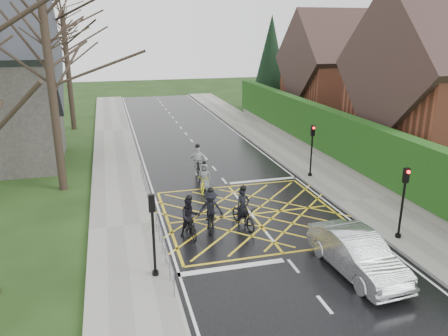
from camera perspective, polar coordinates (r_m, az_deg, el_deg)
name	(u,v)px	position (r m, az deg, el deg)	size (l,w,h in m)	color
ground	(251,214)	(21.17, 3.57, -6.05)	(120.00, 120.00, 0.00)	black
road	(251,214)	(21.17, 3.57, -6.03)	(9.00, 80.00, 0.01)	black
sidewalk_right	(362,201)	(23.63, 17.55, -4.09)	(3.00, 80.00, 0.15)	gray
sidewalk_left	(124,227)	(20.18, -12.94, -7.49)	(3.00, 80.00, 0.15)	gray
stone_wall	(335,161)	(29.25, 14.33, 0.93)	(0.50, 38.00, 0.70)	slate
hedge	(337,134)	(28.81, 14.59, 4.26)	(0.90, 38.00, 2.80)	#1B3E10
house_far	(343,77)	(42.19, 15.26, 11.44)	(9.80, 8.80, 10.30)	brown
conifer	(271,64)	(47.62, 6.12, 13.36)	(4.60, 4.60, 10.00)	black
tree_near	(46,42)	(24.49, -22.20, 15.05)	(9.24, 9.24, 11.44)	black
tree_mid	(43,27)	(32.55, -22.59, 16.63)	(10.08, 10.08, 12.48)	black
tree_far	(65,45)	(40.47, -20.00, 14.81)	(8.40, 8.40, 10.40)	black
railing_south	(164,244)	(16.81, -7.88, -9.87)	(0.05, 5.04, 1.03)	slate
railing_north	(145,181)	(23.69, -10.26, -1.63)	(0.05, 6.04, 1.03)	slate
traffic_light_ne	(311,151)	(26.16, 11.36, 2.16)	(0.24, 0.31, 3.21)	black
traffic_light_se	(402,204)	(19.40, 22.27, -4.37)	(0.24, 0.31, 3.21)	black
traffic_light_sw	(153,236)	(15.49, -9.20, -8.80)	(0.24, 0.31, 3.21)	black
cyclist_rear	(243,213)	(19.67, 2.55, -5.93)	(1.08, 2.10, 1.95)	black
cyclist_back	(190,221)	(18.83, -4.48, -6.86)	(0.89, 1.90, 1.86)	black
cyclist_mid	(211,214)	(19.43, -1.73, -5.99)	(1.27, 2.10, 1.93)	black
cyclist_front	(198,164)	(26.49, -3.42, 0.56)	(1.12, 2.02, 1.95)	black
cyclist_lead	(205,180)	(24.11, -2.54, -1.55)	(1.24, 1.78, 1.64)	#B5B616
car	(357,254)	(16.80, 17.00, -10.64)	(1.60, 4.59, 1.51)	silver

